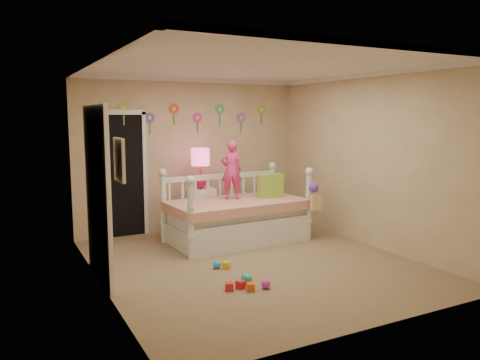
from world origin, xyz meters
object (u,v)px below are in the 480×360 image
daybed (237,204)px  child (231,170)px  table_lamp (200,162)px  nightstand (201,211)px

daybed → child: size_ratio=2.33×
child → table_lamp: (-0.28, 0.59, 0.09)m
nightstand → table_lamp: (-0.00, 0.00, 0.83)m
nightstand → table_lamp: bearing=-171.9°
daybed → child: bearing=99.4°
child → nightstand: (-0.28, 0.59, -0.74)m
daybed → nightstand: (-0.31, 0.72, -0.21)m
table_lamp → daybed: bearing=-66.7°
nightstand → table_lamp: table_lamp is taller
child → table_lamp: 0.66m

